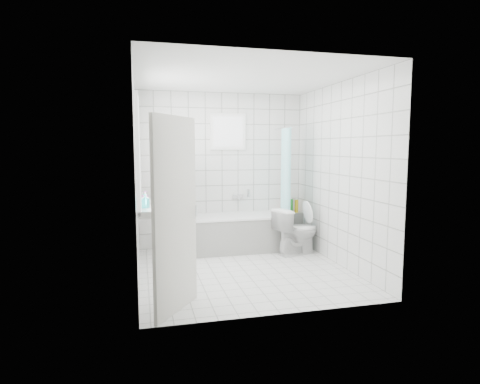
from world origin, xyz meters
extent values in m
plane|color=white|center=(0.00, 0.00, 0.00)|extent=(3.00, 3.00, 0.00)
plane|color=white|center=(0.00, 0.00, 2.60)|extent=(3.00, 3.00, 0.00)
cube|color=white|center=(0.00, 1.50, 1.30)|extent=(2.80, 0.02, 2.60)
cube|color=white|center=(0.00, -1.50, 1.30)|extent=(2.80, 0.02, 2.60)
cube|color=white|center=(-1.40, 0.00, 1.30)|extent=(0.02, 3.00, 2.60)
cube|color=white|center=(1.40, 0.00, 1.30)|extent=(0.02, 3.00, 2.60)
cube|color=white|center=(-1.35, 0.30, 1.60)|extent=(0.01, 0.90, 1.40)
cube|color=white|center=(0.10, 1.46, 1.95)|extent=(0.50, 0.01, 0.50)
cube|color=white|center=(-1.31, 0.30, 0.86)|extent=(0.18, 1.02, 0.08)
cube|color=silver|center=(-1.02, -1.15, 1.00)|extent=(0.50, 0.67, 2.00)
cube|color=white|center=(0.17, 1.12, 0.28)|extent=(1.66, 0.75, 0.55)
cube|color=white|center=(0.17, 1.12, 0.57)|extent=(1.68, 0.77, 0.03)
cube|color=white|center=(-0.74, 1.07, 0.75)|extent=(0.15, 0.85, 1.50)
cube|color=white|center=(1.21, 1.38, 0.28)|extent=(0.40, 0.24, 0.55)
imported|color=white|center=(1.03, 0.65, 0.37)|extent=(0.81, 0.60, 0.74)
cylinder|color=silver|center=(0.95, 1.10, 2.00)|extent=(0.02, 0.80, 0.02)
cube|color=silver|center=(0.27, 1.46, 0.85)|extent=(0.18, 0.06, 0.06)
imported|color=#33E8E8|center=(-1.30, 0.14, 0.99)|extent=(0.11, 0.11, 0.18)
imported|color=#B55AB0|center=(-1.30, 0.58, 0.99)|extent=(0.09, 0.09, 0.17)
imported|color=white|center=(-1.30, 0.24, 0.99)|extent=(0.17, 0.17, 0.19)
cylinder|color=yellow|center=(1.29, 1.32, 0.66)|extent=(0.06, 0.06, 0.23)
cylinder|color=green|center=(1.19, 1.30, 0.67)|extent=(0.06, 0.06, 0.24)
cylinder|color=#EF481C|center=(1.14, 1.40, 0.66)|extent=(0.06, 0.06, 0.23)
camera|label=1|loc=(-1.35, -5.19, 1.69)|focal=30.00mm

